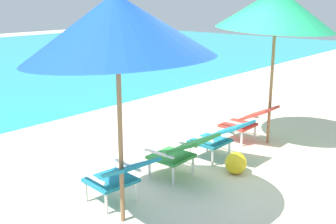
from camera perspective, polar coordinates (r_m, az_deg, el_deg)
ground_plane at (r=8.99m, az=-17.12°, el=-0.78°), size 40.00×40.00×0.00m
lounge_chair_far_left at (r=4.93m, az=-6.65°, el=-8.50°), size 0.62×0.92×0.68m
lounge_chair_near_left at (r=5.64m, az=1.84°, el=-5.28°), size 0.56×0.89×0.68m
lounge_chair_near_right at (r=6.27m, az=7.06°, el=-3.23°), size 0.56×0.88×0.68m
lounge_chair_far_right at (r=7.15m, az=10.74°, el=-1.06°), size 0.55×0.88×0.68m
beach_umbrella_left at (r=4.20m, az=-6.97°, el=11.44°), size 2.46×2.48×2.49m
beach_umbrella_right at (r=6.94m, az=14.52°, el=13.43°), size 2.01×2.04×2.58m
beach_ball at (r=5.97m, az=9.23°, el=-6.87°), size 0.31×0.31×0.31m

